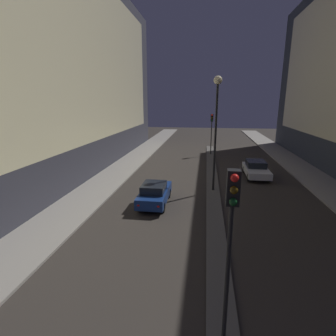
{
  "coord_description": "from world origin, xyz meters",
  "views": [
    {
      "loc": [
        -0.71,
        -1.78,
        6.73
      ],
      "look_at": [
        -3.33,
        16.48,
        1.97
      ],
      "focal_mm": 28.0,
      "sensor_mm": 36.0,
      "label": 1
    }
  ],
  "objects_px": {
    "car_left_lane": "(155,193)",
    "car_right_lane": "(256,169)",
    "street_lamp": "(217,110)",
    "traffic_light_near": "(231,222)",
    "traffic_light_mid": "(212,125)"
  },
  "relations": [
    {
      "from": "traffic_light_near",
      "to": "street_lamp",
      "type": "bearing_deg",
      "value": 90.0
    },
    {
      "from": "street_lamp",
      "to": "car_left_lane",
      "type": "height_order",
      "value": "street_lamp"
    },
    {
      "from": "street_lamp",
      "to": "car_right_lane",
      "type": "xyz_separation_m",
      "value": [
        3.92,
        4.59,
        -5.37
      ]
    },
    {
      "from": "car_right_lane",
      "to": "traffic_light_near",
      "type": "bearing_deg",
      "value": -102.56
    },
    {
      "from": "traffic_light_near",
      "to": "car_right_lane",
      "type": "xyz_separation_m",
      "value": [
        3.92,
        17.61,
        -3.04
      ]
    },
    {
      "from": "traffic_light_near",
      "to": "street_lamp",
      "type": "xyz_separation_m",
      "value": [
        0.0,
        13.02,
        2.33
      ]
    },
    {
      "from": "traffic_light_mid",
      "to": "car_left_lane",
      "type": "distance_m",
      "value": 17.71
    },
    {
      "from": "street_lamp",
      "to": "car_left_lane",
      "type": "relative_size",
      "value": 1.99
    },
    {
      "from": "traffic_light_near",
      "to": "traffic_light_mid",
      "type": "bearing_deg",
      "value": 90.0
    },
    {
      "from": "car_right_lane",
      "to": "traffic_light_mid",
      "type": "bearing_deg",
      "value": 112.85
    },
    {
      "from": "traffic_light_mid",
      "to": "car_right_lane",
      "type": "bearing_deg",
      "value": -67.15
    },
    {
      "from": "car_left_lane",
      "to": "car_right_lane",
      "type": "xyz_separation_m",
      "value": [
        7.85,
        7.69,
        -0.03
      ]
    },
    {
      "from": "traffic_light_mid",
      "to": "car_right_lane",
      "type": "distance_m",
      "value": 10.55
    },
    {
      "from": "traffic_light_near",
      "to": "car_left_lane",
      "type": "distance_m",
      "value": 11.08
    },
    {
      "from": "traffic_light_mid",
      "to": "car_right_lane",
      "type": "xyz_separation_m",
      "value": [
        3.92,
        -9.31,
        -3.04
      ]
    }
  ]
}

